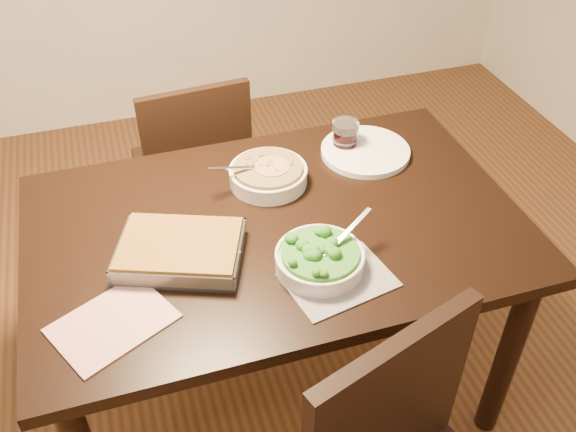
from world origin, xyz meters
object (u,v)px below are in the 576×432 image
object	(u,v)px
table	(277,247)
baking_dish	(180,250)
chair_far	(194,164)
dinner_plate	(365,151)
stew_bowl	(268,174)
broccoli_bowl	(320,259)
wine_tumbler	(345,135)

from	to	relation	value
table	baking_dish	size ratio (longest dim) A/B	3.60
table	chair_far	size ratio (longest dim) A/B	1.62
table	dinner_plate	world-z (taller)	dinner_plate
stew_bowl	baking_dish	xyz separation A→B (m)	(-0.32, -0.25, -0.00)
baking_dish	broccoli_bowl	bearing A→B (deg)	-1.88
baking_dish	wine_tumbler	xyz separation A→B (m)	(0.61, 0.36, 0.02)
table	broccoli_bowl	bearing A→B (deg)	-75.04
table	wine_tumbler	bearing A→B (deg)	42.40
table	baking_dish	world-z (taller)	baking_dish
stew_bowl	dinner_plate	bearing A→B (deg)	9.21
table	broccoli_bowl	size ratio (longest dim) A/B	5.53
baking_dish	dinner_plate	size ratio (longest dim) A/B	1.35
baking_dish	dinner_plate	xyz separation A→B (m)	(0.66, 0.31, -0.02)
stew_bowl	wine_tumbler	xyz separation A→B (m)	(0.29, 0.11, 0.02)
stew_bowl	broccoli_bowl	xyz separation A→B (m)	(0.02, -0.40, -0.00)
table	dinner_plate	distance (m)	0.46
broccoli_bowl	wine_tumbler	bearing A→B (deg)	62.09
wine_tumbler	chair_far	world-z (taller)	chair_far
baking_dish	chair_far	distance (m)	0.87
dinner_plate	chair_far	distance (m)	0.75
table	chair_far	xyz separation A→B (m)	(-0.12, 0.74, -0.17)
table	dinner_plate	xyz separation A→B (m)	(0.38, 0.24, 0.11)
stew_bowl	dinner_plate	world-z (taller)	stew_bowl
broccoli_bowl	wine_tumbler	xyz separation A→B (m)	(0.27, 0.51, 0.02)
baking_dish	chair_far	xyz separation A→B (m)	(0.17, 0.80, -0.30)
table	broccoli_bowl	xyz separation A→B (m)	(0.06, -0.21, 0.13)
stew_bowl	baking_dish	distance (m)	0.40
stew_bowl	table	bearing A→B (deg)	-99.61
stew_bowl	baking_dish	size ratio (longest dim) A/B	0.68
table	wine_tumbler	distance (m)	0.46
wine_tumbler	chair_far	size ratio (longest dim) A/B	0.11
stew_bowl	dinner_plate	size ratio (longest dim) A/B	0.92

